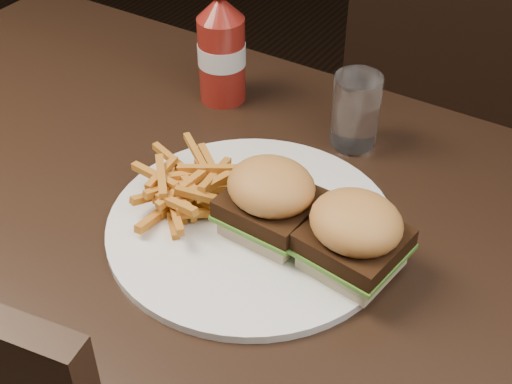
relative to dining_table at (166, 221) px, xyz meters
The scene contains 8 objects.
dining_table is the anchor object (origin of this frame).
chair_far 0.98m from the dining_table, 82.80° to the left, with size 0.46×0.46×0.04m, color black.
plate 0.12m from the dining_table, 13.52° to the left, with size 0.34×0.34×0.01m, color white.
sandwich_half_a 0.14m from the dining_table, 12.26° to the left, with size 0.09×0.09×0.02m, color beige.
sandwich_half_b 0.24m from the dining_table, ahead, with size 0.09×0.09×0.02m, color beige.
fries_pile 0.06m from the dining_table, 32.60° to the left, with size 0.12×0.12×0.05m, color #C77819, non-canonical shape.
ketchup_bottle 0.28m from the dining_table, 108.45° to the left, with size 0.07×0.07×0.14m, color maroon.
tumbler 0.29m from the dining_table, 61.49° to the left, with size 0.06×0.06×0.10m, color white.
Camera 1 is at (0.45, -0.50, 1.32)m, focal length 50.00 mm.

